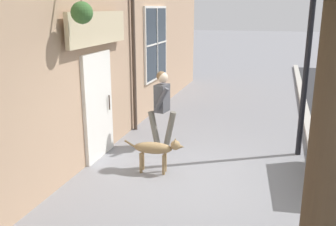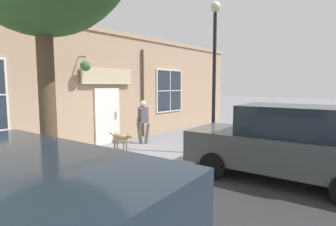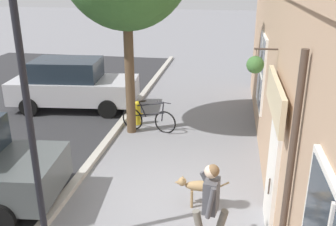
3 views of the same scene
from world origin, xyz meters
name	(u,v)px [view 1 (image 1 of 3)]	position (x,y,z in m)	size (l,w,h in m)	color
ground_plane	(201,178)	(0.00, 0.00, 0.00)	(90.00, 90.00, 0.00)	gray
storefront_facade	(76,52)	(-2.34, 0.01, 2.15)	(0.95, 18.00, 4.28)	tan
pedestrian_walking	(162,103)	(-1.12, 1.30, 0.99)	(0.62, 0.60, 1.66)	#6B665B
dog_on_leash	(156,149)	(-0.84, 0.02, 0.46)	(1.11, 0.30, 0.67)	#997A51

